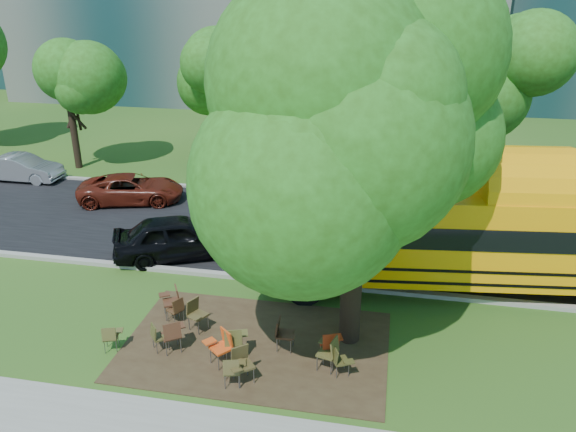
% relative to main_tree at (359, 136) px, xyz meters
% --- Properties ---
extents(ground, '(160.00, 160.00, 0.00)m').
position_rel_main_tree_xyz_m(ground, '(-3.42, -0.28, -5.69)').
color(ground, '#275319').
rests_on(ground, ground).
extents(dirt_patch, '(7.00, 4.50, 0.03)m').
position_rel_main_tree_xyz_m(dirt_patch, '(-2.42, -0.78, -5.67)').
color(dirt_patch, '#382819').
rests_on(dirt_patch, ground).
extents(asphalt_road, '(80.00, 8.00, 0.04)m').
position_rel_main_tree_xyz_m(asphalt_road, '(-3.42, 6.72, -5.67)').
color(asphalt_road, black).
rests_on(asphalt_road, ground).
extents(kerb_near, '(80.00, 0.25, 0.14)m').
position_rel_main_tree_xyz_m(kerb_near, '(-3.42, 2.72, -5.62)').
color(kerb_near, gray).
rests_on(kerb_near, ground).
extents(kerb_far, '(80.00, 0.25, 0.14)m').
position_rel_main_tree_xyz_m(kerb_far, '(-3.42, 10.82, -5.62)').
color(kerb_far, gray).
rests_on(kerb_far, ground).
extents(bg_tree_0, '(5.20, 5.20, 7.18)m').
position_rel_main_tree_xyz_m(bg_tree_0, '(-15.42, 12.72, -1.12)').
color(bg_tree_0, black).
rests_on(bg_tree_0, ground).
extents(bg_tree_2, '(4.80, 4.80, 6.62)m').
position_rel_main_tree_xyz_m(bg_tree_2, '(-8.42, 15.72, -1.48)').
color(bg_tree_2, black).
rests_on(bg_tree_2, ground).
extents(bg_tree_3, '(5.60, 5.60, 7.84)m').
position_rel_main_tree_xyz_m(bg_tree_3, '(4.58, 13.72, -0.66)').
color(bg_tree_3, black).
rests_on(bg_tree_3, ground).
extents(main_tree, '(7.20, 7.20, 9.30)m').
position_rel_main_tree_xyz_m(main_tree, '(0.00, 0.00, 0.00)').
color(main_tree, black).
rests_on(main_tree, ground).
extents(school_bus, '(13.88, 4.56, 3.33)m').
position_rel_main_tree_xyz_m(school_bus, '(4.50, 3.71, -3.76)').
color(school_bus, '#FFA108').
rests_on(school_bus, ground).
extents(chair_0, '(0.53, 0.58, 0.77)m').
position_rel_main_tree_xyz_m(chair_0, '(-6.09, -1.72, -5.21)').
color(chair_0, brown).
rests_on(chair_0, ground).
extents(chair_1, '(0.69, 0.55, 0.81)m').
position_rel_main_tree_xyz_m(chair_1, '(-4.86, -1.49, -5.18)').
color(chair_1, '#46421E').
rests_on(chair_1, ground).
extents(chair_2, '(0.65, 0.82, 0.97)m').
position_rel_main_tree_xyz_m(chair_2, '(-4.47, -1.47, -5.09)').
color(chair_2, '#4D2B1B').
rests_on(chair_2, ground).
extents(chair_3, '(0.83, 0.66, 0.97)m').
position_rel_main_tree_xyz_m(chair_3, '(-3.08, -1.67, -5.09)').
color(chair_3, '#D64A16').
rests_on(chair_3, ground).
extents(chair_4, '(0.58, 0.61, 0.85)m').
position_rel_main_tree_xyz_m(chair_4, '(-2.56, -2.48, -5.16)').
color(chair_4, '#4E4321').
rests_on(chair_4, ground).
extents(chair_5, '(0.64, 0.81, 0.95)m').
position_rel_main_tree_xyz_m(chair_5, '(-2.40, -2.26, -5.10)').
color(chair_5, '#493E20').
rests_on(chair_5, ground).
extents(chair_6, '(0.57, 0.73, 0.95)m').
position_rel_main_tree_xyz_m(chair_6, '(-0.37, -1.39, -5.10)').
color(chair_6, '#4C4721').
rests_on(chair_6, ground).
extents(chair_7, '(0.64, 0.54, 0.80)m').
position_rel_main_tree_xyz_m(chair_7, '(-0.10, -1.58, -5.19)').
color(chair_7, '#42401C').
rests_on(chair_7, ground).
extents(chair_8, '(0.53, 0.68, 0.81)m').
position_rel_main_tree_xyz_m(chair_8, '(-4.89, -0.13, -5.19)').
color(chair_8, '#462C19').
rests_on(chair_8, ground).
extents(chair_9, '(0.79, 0.65, 0.97)m').
position_rel_main_tree_xyz_m(chair_9, '(-5.12, 0.17, -5.09)').
color(chair_9, '#49291A').
rests_on(chair_9, ground).
extents(chair_10, '(0.62, 0.78, 0.95)m').
position_rel_main_tree_xyz_m(chair_10, '(-4.23, -0.38, -5.10)').
color(chair_10, '#4E4221').
rests_on(chair_10, ground).
extents(chair_11, '(0.66, 0.72, 0.96)m').
position_rel_main_tree_xyz_m(chair_11, '(-2.81, -1.44, -5.09)').
color(chair_11, brown).
rests_on(chair_11, ground).
extents(chair_12, '(0.55, 0.60, 0.93)m').
position_rel_main_tree_xyz_m(chair_12, '(-1.67, -0.83, -5.11)').
color(chair_12, '#402616').
rests_on(chair_12, ground).
extents(chair_13, '(0.62, 0.69, 0.91)m').
position_rel_main_tree_xyz_m(chair_13, '(-0.38, -1.09, -5.12)').
color(chair_13, '#A72E11').
rests_on(chair_13, ground).
extents(black_car, '(4.83, 3.47, 1.53)m').
position_rel_main_tree_xyz_m(black_car, '(-6.36, 3.86, -4.92)').
color(black_car, black).
rests_on(black_car, ground).
extents(bg_car_silver, '(3.94, 1.41, 1.29)m').
position_rel_main_tree_xyz_m(bg_car_silver, '(-16.96, 10.25, -5.04)').
color(bg_car_silver, gray).
rests_on(bg_car_silver, ground).
extents(bg_car_red, '(4.88, 3.18, 1.25)m').
position_rel_main_tree_xyz_m(bg_car_red, '(-10.41, 8.55, -5.06)').
color(bg_car_red, '#51180E').
rests_on(bg_car_red, ground).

